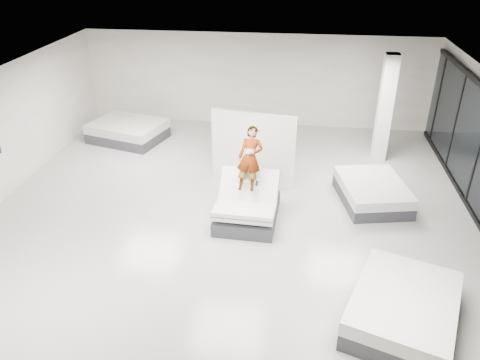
{
  "coord_description": "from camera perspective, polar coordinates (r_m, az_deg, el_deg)",
  "views": [
    {
      "loc": [
        1.45,
        -8.96,
        6.17
      ],
      "look_at": [
        0.22,
        0.68,
        1.0
      ],
      "focal_mm": 35.0,
      "sensor_mm": 36.0,
      "label": 1
    }
  ],
  "objects": [
    {
      "name": "person",
      "position": [
        11.08,
        1.2,
        1.3
      ],
      "size": [
        0.63,
        1.52,
        1.15
      ],
      "primitive_type": "imported",
      "rotation": [
        0.99,
        0.0,
        -0.05
      ],
      "color": "slate",
      "rests_on": "hero_bed"
    },
    {
      "name": "remote",
      "position": [
        10.82,
        2.06,
        -0.39
      ],
      "size": [
        0.06,
        0.14,
        0.08
      ],
      "primitive_type": "cube",
      "rotation": [
        0.35,
        0.0,
        -0.05
      ],
      "color": "black",
      "rests_on": "person"
    },
    {
      "name": "flat_bed_right_near",
      "position": [
        8.98,
        19.26,
        -14.69
      ],
      "size": [
        2.35,
        2.69,
        0.62
      ],
      "color": "#39393E",
      "rests_on": "floor"
    },
    {
      "name": "room",
      "position": [
        10.16,
        -1.7,
        1.28
      ],
      "size": [
        14.0,
        14.04,
        3.2
      ],
      "color": "#B6B3AB",
      "rests_on": "ground"
    },
    {
      "name": "flat_bed_left_far",
      "position": [
        16.07,
        -13.51,
        5.83
      ],
      "size": [
        2.64,
        2.25,
        0.62
      ],
      "color": "#39393E",
      "rests_on": "floor"
    },
    {
      "name": "flat_bed_right_far",
      "position": [
        12.44,
        15.82,
        -1.42
      ],
      "size": [
        1.9,
        2.3,
        0.56
      ],
      "color": "#39393E",
      "rests_on": "floor"
    },
    {
      "name": "column",
      "position": [
        14.44,
        17.25,
        8.29
      ],
      "size": [
        0.4,
        0.4,
        3.2
      ],
      "primitive_type": "cube",
      "color": "white",
      "rests_on": "floor"
    },
    {
      "name": "divider_panel",
      "position": [
        12.51,
        1.57,
        3.75
      ],
      "size": [
        2.26,
        0.49,
        2.07
      ],
      "primitive_type": "cube",
      "rotation": [
        0.0,
        0.0,
        -0.17
      ],
      "color": "white",
      "rests_on": "floor"
    },
    {
      "name": "hero_bed",
      "position": [
        11.19,
        0.9,
        -3.26
      ],
      "size": [
        1.49,
        1.93,
        1.24
      ],
      "color": "#39393E",
      "rests_on": "floor"
    }
  ]
}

